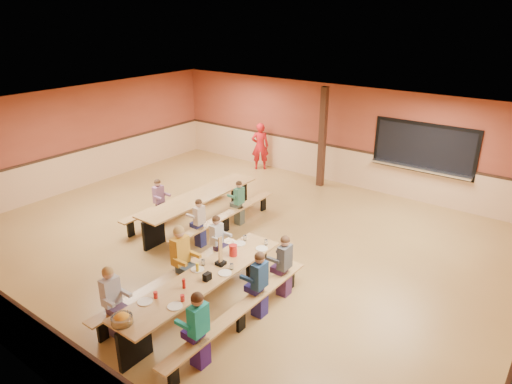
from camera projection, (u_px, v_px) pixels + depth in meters
The scene contains 23 objects.
ground at pixel (234, 241), 10.67m from camera, with size 12.00×12.00×0.00m, color olive.
room_envelope at pixel (234, 214), 10.41m from camera, with size 12.04×10.04×3.02m.
kitchen_pass_through at pixel (424, 150), 12.35m from camera, with size 2.78×0.28×1.38m.
structural_post at pixel (322, 138), 13.48m from camera, with size 0.18×0.18×3.00m, color black.
cafeteria_table_main at pixel (204, 287), 7.99m from camera, with size 1.91×3.70×0.74m.
cafeteria_table_second at pixel (200, 203), 11.41m from camera, with size 1.91×3.70×0.74m.
seated_child_white_left at pixel (112, 301), 7.44m from camera, with size 0.39×0.32×1.25m, color #B7B9BE, non-canonical shape.
seated_adult_yellow at pixel (181, 259), 8.59m from camera, with size 0.44×0.36×1.34m, color gold, non-canonical shape.
seated_child_grey_left at pixel (217, 242), 9.38m from camera, with size 0.35×0.29×1.17m, color silver, non-canonical shape.
seated_child_teal_right at pixel (199, 330), 6.76m from camera, with size 0.40×0.32×1.26m, color teal, non-canonical shape.
seated_child_navy_right at pixel (260, 285), 7.89m from camera, with size 0.38×0.31×1.23m, color navy, non-canonical shape.
seated_child_char_right at pixel (285, 266), 8.48m from camera, with size 0.37×0.31×1.22m, color #42464A, non-canonical shape.
seated_child_purple_sec at pixel (159, 202), 11.39m from camera, with size 0.34×0.28×1.15m, color #89597D, non-canonical shape.
seated_child_green_sec at pixel (239, 203), 11.33m from camera, with size 0.33×0.27×1.13m, color #327255, non-canonical shape.
seated_child_tan_sec at pixel (200, 223), 10.27m from camera, with size 0.33×0.27×1.13m, color beige, non-canonical shape.
standing_woman at pixel (260, 146), 15.19m from camera, with size 0.58×0.38×1.58m, color red.
punch_pitcher at pixel (233, 250), 8.54m from camera, with size 0.16×0.16×0.22m, color red.
chip_bowl at pixel (122, 319), 6.71m from camera, with size 0.32×0.32×0.15m, color #FAA827, non-canonical shape.
napkin_dispenser at pixel (207, 277), 7.79m from camera, with size 0.10×0.14×0.13m, color black.
condiment_mustard at pixel (197, 268), 8.02m from camera, with size 0.06×0.06×0.17m, color yellow.
condiment_ketchup at pixel (184, 284), 7.56m from camera, with size 0.06×0.06×0.17m, color #B2140F.
table_paddle at pixel (221, 258), 8.23m from camera, with size 0.16×0.16×0.56m.
place_settings at pixel (203, 274), 7.89m from camera, with size 0.65×3.30×0.11m, color beige, non-canonical shape.
Camera 1 is at (6.07, -7.27, 5.07)m, focal length 32.00 mm.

